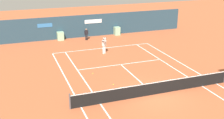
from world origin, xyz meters
name	(u,v)px	position (x,y,z in m)	size (l,w,h in m)	color
ground_plane	(151,91)	(0.00, 0.58, 0.00)	(80.00, 80.00, 0.01)	#B25633
tennis_net	(155,88)	(0.00, 0.00, 0.51)	(12.10, 0.10, 1.07)	#4C4C51
sponsor_back_wall	(89,26)	(-0.01, 16.97, 1.28)	(25.00, 1.02, 2.66)	#233D4C
player_on_baseline	(104,44)	(-0.40, 9.90, 0.99)	(0.53, 0.79, 1.86)	white
ball_kid_right_post	(86,33)	(-0.74, 15.40, 0.80)	(0.46, 0.19, 1.39)	black
tennis_ball_by_sideline	(93,73)	(-2.99, 5.16, 0.03)	(0.07, 0.07, 0.07)	#CCE033
tennis_ball_mid_court	(113,85)	(-2.17, 2.49, 0.03)	(0.07, 0.07, 0.07)	#CCE033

